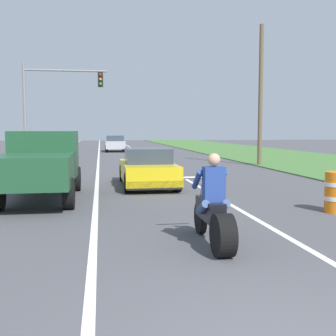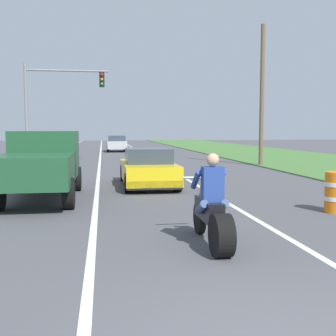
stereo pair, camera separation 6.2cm
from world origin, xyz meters
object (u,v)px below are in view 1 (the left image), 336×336
(pickup_truck_left_lane_dark_green, at_px, (41,162))
(construction_barrel_nearest, at_px, (336,192))
(motorcycle_with_rider, at_px, (213,213))
(sports_car_yellow, at_px, (148,169))
(traffic_light_mast_near, at_px, (51,97))
(distant_car_far_ahead, at_px, (115,143))

(pickup_truck_left_lane_dark_green, relative_size, construction_barrel_nearest, 4.80)
(motorcycle_with_rider, height_order, sports_car_yellow, motorcycle_with_rider)
(traffic_light_mast_near, bearing_deg, motorcycle_with_rider, -76.30)
(traffic_light_mast_near, relative_size, construction_barrel_nearest, 6.00)
(motorcycle_with_rider, xyz_separation_m, construction_barrel_nearest, (3.77, 2.50, -0.09))
(pickup_truck_left_lane_dark_green, distance_m, construction_barrel_nearest, 8.01)
(pickup_truck_left_lane_dark_green, bearing_deg, traffic_light_mast_near, 94.93)
(sports_car_yellow, distance_m, distant_car_far_ahead, 24.93)
(sports_car_yellow, xyz_separation_m, construction_barrel_nearest, (4.02, -5.60, -0.13))
(motorcycle_with_rider, height_order, traffic_light_mast_near, traffic_light_mast_near)
(construction_barrel_nearest, distance_m, distant_car_far_ahead, 30.84)
(sports_car_yellow, distance_m, traffic_light_mast_near, 12.95)
(pickup_truck_left_lane_dark_green, xyz_separation_m, distant_car_far_ahead, (3.03, 27.44, -0.33))
(distant_car_far_ahead, bearing_deg, sports_car_yellow, -89.27)
(traffic_light_mast_near, bearing_deg, construction_barrel_nearest, -63.52)
(traffic_light_mast_near, bearing_deg, pickup_truck_left_lane_dark_green, -85.07)
(sports_car_yellow, bearing_deg, construction_barrel_nearest, -54.33)
(construction_barrel_nearest, relative_size, distant_car_far_ahead, 0.25)
(pickup_truck_left_lane_dark_green, distance_m, distant_car_far_ahead, 27.60)
(sports_car_yellow, relative_size, construction_barrel_nearest, 4.30)
(sports_car_yellow, xyz_separation_m, traffic_light_mast_near, (-4.56, 11.63, 3.40))
(motorcycle_with_rider, xyz_separation_m, distant_car_far_ahead, (-0.56, 33.02, 0.18))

